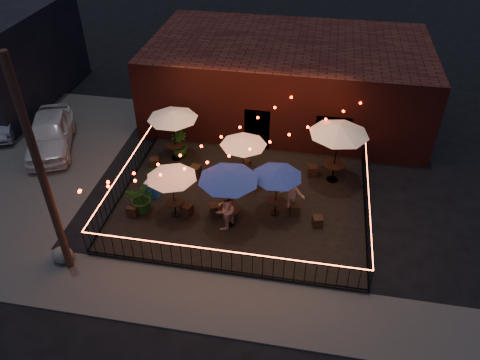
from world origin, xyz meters
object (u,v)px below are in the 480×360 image
object	(u,v)px
cafe_table_4	(277,174)
cafe_table_5	(339,130)
cafe_table_1	(172,115)
utility_pole	(42,176)
cafe_table_2	(229,176)
cafe_table_3	(243,142)
boulder	(62,255)
cafe_table_0	(171,175)
cooler	(153,189)

from	to	relation	value
cafe_table_4	cafe_table_5	bearing A→B (deg)	50.48
cafe_table_1	utility_pole	bearing A→B (deg)	-104.73
cafe_table_2	cafe_table_5	distance (m)	5.31
cafe_table_3	boulder	bearing A→B (deg)	-134.08
cafe_table_0	cafe_table_1	size ratio (longest dim) A/B	0.72
cafe_table_1	cafe_table_2	bearing A→B (deg)	-50.27
cafe_table_2	cafe_table_3	xyz separation A→B (m)	(0.05, 2.86, -0.31)
cafe_table_1	cafe_table_5	bearing A→B (deg)	-3.08
cafe_table_3	cooler	bearing A→B (deg)	-153.42
cafe_table_5	boulder	xyz separation A→B (m)	(-9.40, -6.48, -2.34)
cafe_table_5	cooler	distance (m)	8.05
cafe_table_1	cafe_table_3	distance (m)	3.56
utility_pole	cooler	world-z (taller)	utility_pole
utility_pole	boulder	distance (m)	3.69
cafe_table_4	boulder	world-z (taller)	cafe_table_4
cafe_table_1	boulder	xyz separation A→B (m)	(-2.19, -6.87, -2.10)
cafe_table_0	cooler	size ratio (longest dim) A/B	2.89
cafe_table_5	boulder	distance (m)	11.65
cooler	boulder	xyz separation A→B (m)	(-2.05, -3.98, -0.20)
cafe_table_0	cooler	xyz separation A→B (m)	(-1.24, 0.95, -1.58)
utility_pole	boulder	size ratio (longest dim) A/B	9.60
cafe_table_0	cafe_table_2	distance (m)	2.25
cafe_table_5	cafe_table_4	bearing A→B (deg)	-129.52
utility_pole	cafe_table_0	world-z (taller)	utility_pole
cafe_table_0	cafe_table_3	world-z (taller)	cafe_table_3
boulder	cafe_table_1	bearing A→B (deg)	72.32
cafe_table_0	cafe_table_3	size ratio (longest dim) A/B	0.93
cafe_table_0	cafe_table_2	size ratio (longest dim) A/B	0.75
utility_pole	boulder	xyz separation A→B (m)	(-0.33, 0.19, -3.67)
cafe_table_5	cooler	world-z (taller)	cafe_table_5
cafe_table_2	cooler	world-z (taller)	cafe_table_2
cafe_table_2	cafe_table_1	bearing A→B (deg)	129.73
cafe_table_1	cafe_table_2	xyz separation A→B (m)	(3.32, -3.99, 0.02)
utility_pole	boulder	world-z (taller)	utility_pole
cafe_table_2	cafe_table_4	world-z (taller)	cafe_table_2
cafe_table_4	cafe_table_5	world-z (taller)	cafe_table_5
cafe_table_2	cooler	bearing A→B (deg)	162.32
utility_pole	cafe_table_3	distance (m)	8.12
utility_pole	cafe_table_4	bearing A→B (deg)	30.27
cafe_table_1	cafe_table_3	size ratio (longest dim) A/B	1.29
cooler	cafe_table_4	bearing A→B (deg)	7.18
cafe_table_0	cafe_table_4	size ratio (longest dim) A/B	0.88
cafe_table_1	cafe_table_4	distance (m)	5.87
cafe_table_3	cafe_table_2	bearing A→B (deg)	-90.94
cafe_table_1	cooler	distance (m)	3.46
cooler	cafe_table_3	bearing A→B (deg)	35.64
cafe_table_0	cooler	distance (m)	2.22
cafe_table_0	boulder	world-z (taller)	cafe_table_0
cafe_table_5	cafe_table_3	bearing A→B (deg)	-169.02
cafe_table_0	cafe_table_5	world-z (taller)	cafe_table_5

